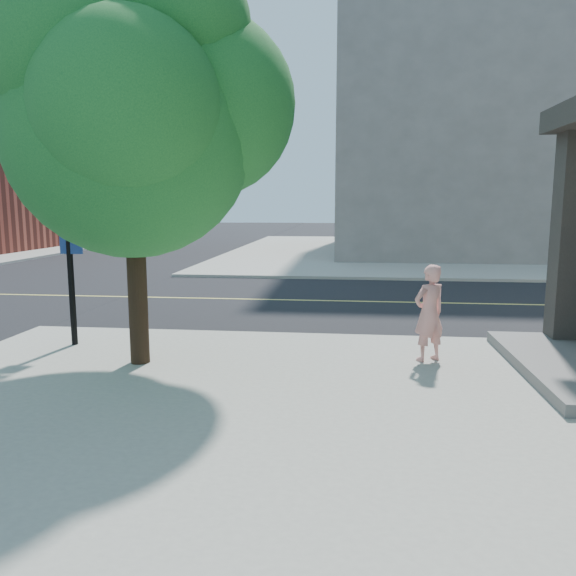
# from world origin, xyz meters

# --- Properties ---
(ground) EXTENTS (140.00, 140.00, 0.00)m
(ground) POSITION_xyz_m (0.00, 0.00, 0.00)
(ground) COLOR black
(ground) RESTS_ON ground
(road_ew) EXTENTS (140.00, 9.00, 0.01)m
(road_ew) POSITION_xyz_m (0.00, 4.50, 0.01)
(road_ew) COLOR black
(road_ew) RESTS_ON ground
(sidewalk_ne) EXTENTS (29.00, 25.00, 0.12)m
(sidewalk_ne) POSITION_xyz_m (13.50, 21.50, 0.06)
(sidewalk_ne) COLOR #9B9A8E
(sidewalk_ne) RESTS_ON ground
(filler_ne) EXTENTS (18.00, 16.00, 14.00)m
(filler_ne) POSITION_xyz_m (14.00, 22.00, 7.12)
(filler_ne) COLOR slate
(filler_ne) RESTS_ON sidewalk_ne
(man_on_phone) EXTENTS (0.72, 0.65, 1.64)m
(man_on_phone) POSITION_xyz_m (7.05, -1.77, 0.94)
(man_on_phone) COLOR #D98C84
(man_on_phone) RESTS_ON sidewalk_se
(street_tree) EXTENTS (4.86, 4.42, 6.45)m
(street_tree) POSITION_xyz_m (2.35, -2.41, 4.28)
(street_tree) COLOR black
(street_tree) RESTS_ON sidewalk_se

